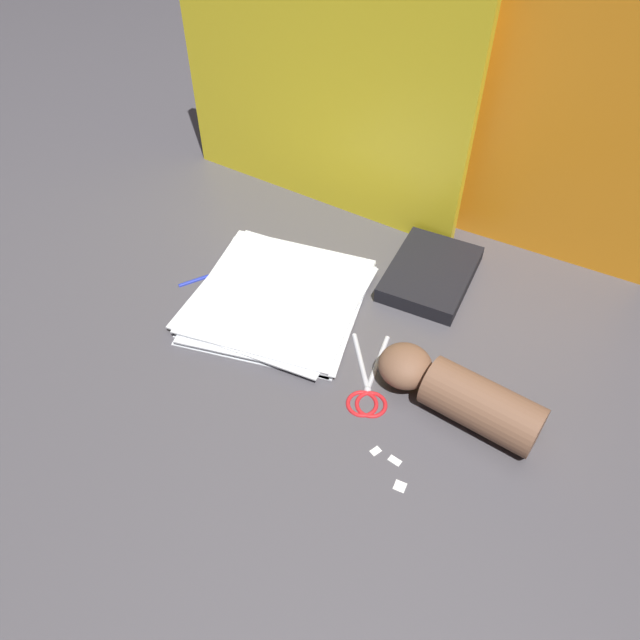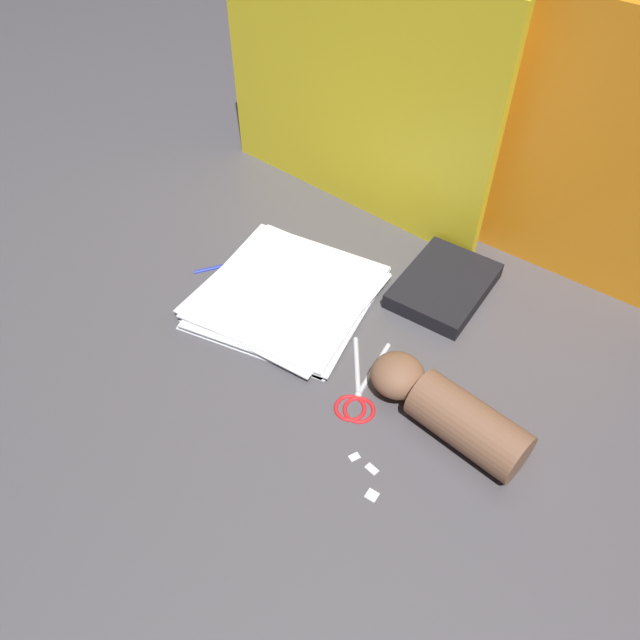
# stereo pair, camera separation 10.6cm
# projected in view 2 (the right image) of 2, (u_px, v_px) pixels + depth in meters

# --- Properties ---
(ground_plane) EXTENTS (6.00, 6.00, 0.00)m
(ground_plane) POSITION_uv_depth(u_px,v_px,m) (333.00, 339.00, 1.11)
(ground_plane) COLOR #4C494F
(backdrop_panel_left) EXTENTS (0.63, 0.15, 0.49)m
(backdrop_panel_left) POSITION_uv_depth(u_px,v_px,m) (351.00, 94.00, 1.21)
(backdrop_panel_left) COLOR yellow
(backdrop_panel_left) RESTS_ON ground_plane
(backdrop_panel_center) EXTENTS (0.64, 0.11, 0.50)m
(backdrop_panel_center) POSITION_uv_depth(u_px,v_px,m) (537.00, 141.00, 1.09)
(backdrop_panel_center) COLOR orange
(backdrop_panel_center) RESTS_ON ground_plane
(paper_stack) EXTENTS (0.32, 0.32, 0.02)m
(paper_stack) POSITION_uv_depth(u_px,v_px,m) (288.00, 295.00, 1.17)
(paper_stack) COLOR white
(paper_stack) RESTS_ON ground_plane
(book_closed) EXTENTS (0.17, 0.22, 0.03)m
(book_closed) POSITION_uv_depth(u_px,v_px,m) (444.00, 286.00, 1.18)
(book_closed) COLOR black
(book_closed) RESTS_ON ground_plane
(scissors) EXTENTS (0.11, 0.19, 0.01)m
(scissors) POSITION_uv_depth(u_px,v_px,m) (358.00, 393.00, 1.02)
(scissors) COLOR silver
(scissors) RESTS_ON ground_plane
(hand_forearm) EXTENTS (0.28, 0.15, 0.08)m
(hand_forearm) POSITION_uv_depth(u_px,v_px,m) (448.00, 410.00, 0.95)
(hand_forearm) COLOR brown
(hand_forearm) RESTS_ON ground_plane
(paper_scrap_near) EXTENTS (0.02, 0.02, 0.00)m
(paper_scrap_near) POSITION_uv_depth(u_px,v_px,m) (372.00, 469.00, 0.93)
(paper_scrap_near) COLOR white
(paper_scrap_near) RESTS_ON ground_plane
(paper_scrap_mid) EXTENTS (0.02, 0.02, 0.00)m
(paper_scrap_mid) POSITION_uv_depth(u_px,v_px,m) (372.00, 495.00, 0.90)
(paper_scrap_mid) COLOR white
(paper_scrap_mid) RESTS_ON ground_plane
(paper_scrap_far) EXTENTS (0.02, 0.02, 0.00)m
(paper_scrap_far) POSITION_uv_depth(u_px,v_px,m) (354.00, 457.00, 0.94)
(paper_scrap_far) COLOR white
(paper_scrap_far) RESTS_ON ground_plane
(pen) EXTENTS (0.11, 0.12, 0.01)m
(pen) POSITION_uv_depth(u_px,v_px,m) (231.00, 263.00, 1.24)
(pen) COLOR #2333B2
(pen) RESTS_ON ground_plane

